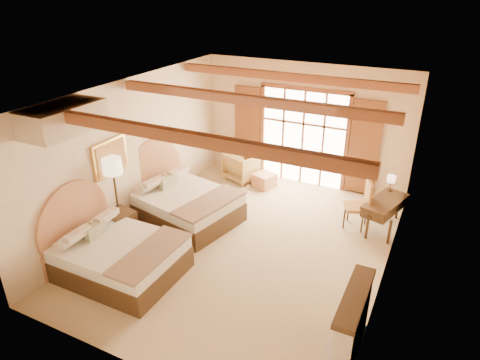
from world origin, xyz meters
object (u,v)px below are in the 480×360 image
Objects in this scene: armchair at (243,166)px; bed_far at (179,201)px; nightstand at (120,226)px; desk at (384,213)px; bed_near at (112,251)px.

bed_far is at bearing 101.06° from armchair.
bed_far is 3.84× the size of nightstand.
nightstand is 4.04m from armchair.
desk is (4.28, 1.63, -0.08)m from bed_far.
armchair is at bearing 85.77° from bed_near.
bed_near is 2.57× the size of armchair.
desk is at bearing -174.33° from armchair.
bed_far reaches higher than bed_near.
desk is at bearing 42.76° from nightstand.
bed_far is 4.58m from desk.
nightstand is (-0.59, 0.88, -0.10)m from bed_near.
armchair is (0.37, 2.57, -0.06)m from bed_far.
desk is (3.91, -0.94, -0.02)m from armchair.
bed_near reaches higher than armchair.
armchair reaches higher than desk.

